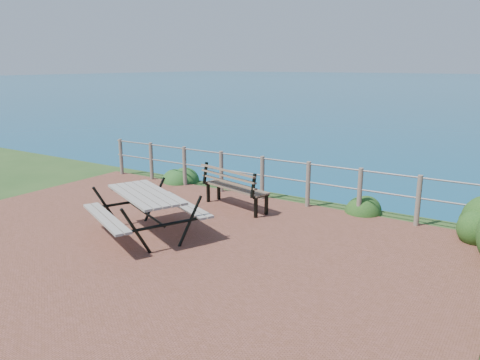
% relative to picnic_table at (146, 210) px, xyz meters
% --- Properties ---
extents(ground, '(10.00, 7.00, 0.12)m').
position_rel_picnic_table_xyz_m(ground, '(0.55, -0.14, -0.51)').
color(ground, brown).
rests_on(ground, ground).
extents(safety_railing, '(9.40, 0.10, 1.00)m').
position_rel_picnic_table_xyz_m(safety_railing, '(0.55, 3.21, 0.06)').
color(safety_railing, '#6B5B4C').
rests_on(safety_railing, ground).
extents(picnic_table, '(2.05, 1.52, 0.80)m').
position_rel_picnic_table_xyz_m(picnic_table, '(0.00, 0.00, 0.00)').
color(picnic_table, gray).
rests_on(picnic_table, ground).
extents(park_bench, '(1.70, 0.81, 0.93)m').
position_rel_picnic_table_xyz_m(park_bench, '(0.45, 2.27, 0.10)').
color(park_bench, brown).
rests_on(park_bench, ground).
extents(shrub_lip_west, '(0.84, 0.84, 0.61)m').
position_rel_picnic_table_xyz_m(shrub_lip_west, '(-2.05, 3.47, -0.51)').
color(shrub_lip_west, '#1E501E').
rests_on(shrub_lip_west, ground).
extents(shrub_lip_east, '(0.78, 0.78, 0.52)m').
position_rel_picnic_table_xyz_m(shrub_lip_east, '(2.77, 3.59, -0.51)').
color(shrub_lip_east, '#133E14').
rests_on(shrub_lip_east, ground).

